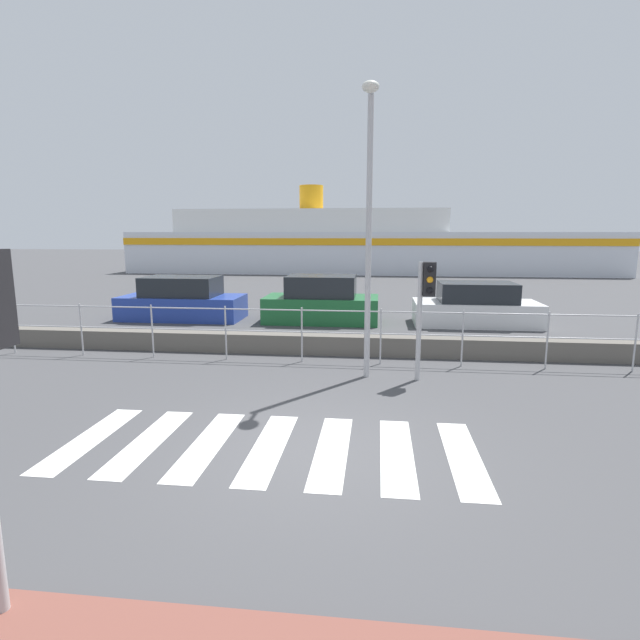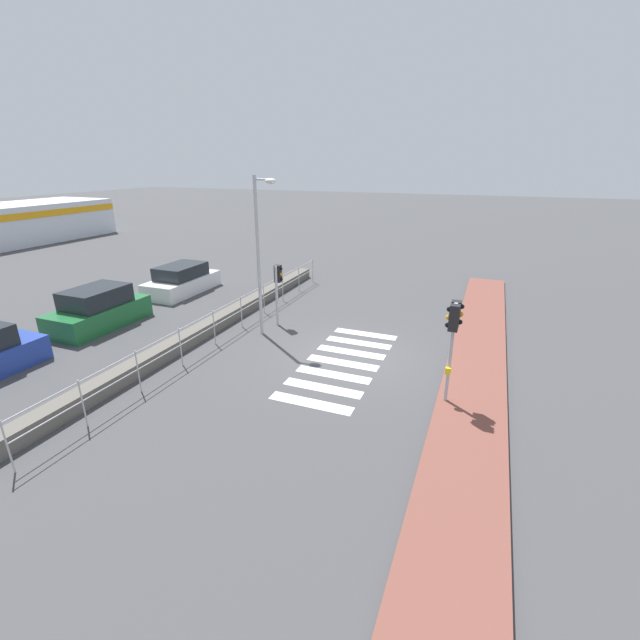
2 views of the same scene
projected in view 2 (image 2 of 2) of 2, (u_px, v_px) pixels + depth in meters
The scene contains 10 objects.
ground_plane at pixel (349, 355), 14.66m from camera, with size 160.00×160.00×0.00m, color #424244.
sidewalk_brick at pixel (475, 374), 13.22m from camera, with size 24.00×1.80×0.12m.
crosswalk at pixel (343, 363), 14.08m from camera, with size 5.85×2.40×0.01m.
seawall at pixel (210, 326), 16.54m from camera, with size 18.38×0.55×0.48m.
harbor_fence at pixel (228, 314), 16.03m from camera, with size 16.58×0.04×1.30m.
traffic_light_near at pixel (453, 327), 10.92m from camera, with size 0.58×0.41×2.90m.
traffic_light_far at pixel (278, 282), 16.84m from camera, with size 0.34×0.32×2.43m.
streetlamp at pixel (261, 240), 15.19m from camera, with size 0.32×0.89×5.81m.
parked_car_green at pixel (98, 310), 17.03m from camera, with size 3.83×1.87×1.58m.
parked_car_white at pixel (182, 281), 21.51m from camera, with size 4.01×1.85×1.41m.
Camera 2 is at (-12.75, -4.01, 6.22)m, focal length 24.00 mm.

